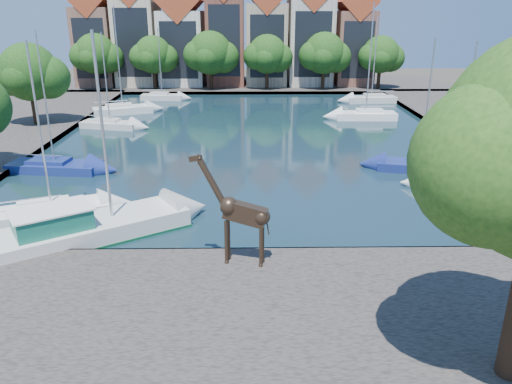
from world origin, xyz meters
TOP-DOWN VIEW (x-y plane):
  - ground at (0.00, 0.00)m, footprint 160.00×160.00m
  - water_basin at (0.00, 24.00)m, footprint 38.00×50.00m
  - near_quay at (0.00, -7.00)m, footprint 50.00×14.00m
  - far_quay at (0.00, 56.00)m, footprint 60.00×16.00m
  - townhouse_west_end at (-23.00, 55.99)m, footprint 5.44×9.18m
  - townhouse_west_mid at (-17.00, 55.99)m, footprint 5.94×9.18m
  - townhouse_west_inner at (-10.50, 55.99)m, footprint 6.43×9.18m
  - townhouse_center at (-4.00, 55.99)m, footprint 5.44×9.18m
  - townhouse_east_inner at (2.00, 55.99)m, footprint 5.94×9.18m
  - townhouse_east_mid at (8.50, 55.99)m, footprint 6.43×9.18m
  - townhouse_east_end at (15.00, 55.99)m, footprint 5.44×9.18m
  - far_tree_far_west at (-21.90, 50.49)m, footprint 7.28×5.60m
  - far_tree_west at (-13.91, 50.49)m, footprint 6.76×5.20m
  - far_tree_mid_west at (-5.89, 50.49)m, footprint 7.80×6.00m
  - far_tree_mid_east at (2.10, 50.49)m, footprint 7.02×5.40m
  - far_tree_east at (10.11, 50.49)m, footprint 7.54×5.80m
  - far_tree_far_east at (18.09, 50.49)m, footprint 6.76×5.20m
  - side_tree_left_far at (-21.90, 27.99)m, footprint 7.28×5.60m
  - giraffe_statue at (-1.14, -1.44)m, footprint 3.48×1.06m
  - motorsailer at (-9.25, 1.81)m, footprint 10.10×7.95m
  - sailboat_left_a at (-12.00, 4.83)m, footprint 6.78×4.47m
  - sailboat_left_b at (-15.00, 13.58)m, footprint 6.91×3.16m
  - sailboat_left_c at (-14.57, 27.71)m, footprint 6.07×3.30m
  - sailboat_left_d at (-15.00, 34.94)m, footprint 6.88×4.57m
  - sailboat_left_e at (-12.00, 44.00)m, footprint 5.46×2.15m
  - sailboat_right_a at (12.89, 8.82)m, footprint 5.25×3.35m
  - sailboat_right_b at (12.00, 13.28)m, footprint 6.57×3.61m
  - sailboat_right_c at (12.00, 31.50)m, footprint 6.49×2.39m
  - sailboat_right_d at (15.00, 41.62)m, footprint 6.20×2.42m

SIDE VIEW (x-z plane):
  - ground at x=0.00m, z-range 0.00..0.00m
  - water_basin at x=0.00m, z-range 0.00..0.08m
  - near_quay at x=0.00m, z-range 0.00..0.50m
  - far_quay at x=0.00m, z-range 0.00..0.50m
  - sailboat_left_b at x=-15.00m, z-range -4.41..5.55m
  - sailboat_left_c at x=-14.57m, z-range -4.03..5.18m
  - sailboat_right_b at x=12.00m, z-range -4.15..5.30m
  - sailboat_right_a at x=12.89m, z-range -4.17..5.35m
  - sailboat_left_a at x=-12.00m, z-range -4.29..5.52m
  - sailboat_left_e at x=-12.00m, z-range -3.90..5.13m
  - sailboat_right_d at x=15.00m, z-range -4.55..5.89m
  - sailboat_right_c at x=12.00m, z-range -5.26..6.62m
  - sailboat_left_d at x=-15.00m, z-range -5.08..6.49m
  - motorsailer at x=-9.25m, z-range -4.32..6.07m
  - giraffe_statue at x=-1.14m, z-range 0.46..5.45m
  - far_tree_west at x=-13.91m, z-range 1.40..8.76m
  - far_tree_far_east at x=18.09m, z-range 1.40..8.76m
  - far_tree_mid_east at x=2.10m, z-range 1.37..8.89m
  - far_tree_far_west at x=-21.90m, z-range 1.34..9.02m
  - far_tree_east at x=10.11m, z-range 1.32..9.16m
  - far_tree_mid_west at x=-5.89m, z-range 1.29..9.29m
  - side_tree_left_far at x=-21.90m, z-range 1.44..9.32m
  - townhouse_east_end at x=15.00m, z-range -0.11..14.32m
  - townhouse_west_inner at x=-10.50m, z-range -0.22..14.92m
  - townhouse_west_end at x=-23.00m, z-range -0.11..14.83m
  - townhouse_east_inner at x=2.00m, z-range -0.16..15.63m
  - townhouse_east_mid at x=8.50m, z-range -0.22..16.43m
  - townhouse_west_mid at x=-17.00m, z-range -0.16..16.63m
  - townhouse_center at x=-4.00m, z-range -0.10..16.83m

